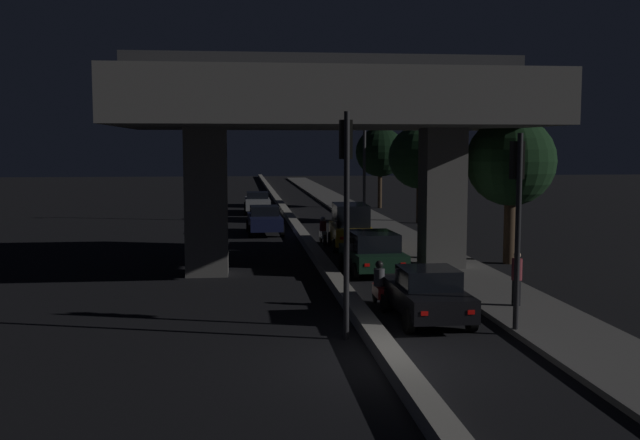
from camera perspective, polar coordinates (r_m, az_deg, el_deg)
ground_plane at (r=16.89m, az=5.30°, el=-10.82°), size 200.00×200.00×0.00m
median_divider at (r=51.17m, az=-2.55°, el=0.54°), size 0.52×126.00×0.35m
sidewalk_right at (r=44.87m, az=4.35°, el=-0.33°), size 2.72×126.00×0.15m
elevated_overpass at (r=28.01m, az=0.48°, el=8.36°), size 15.02×10.01×8.17m
traffic_light_left_of_median at (r=18.28m, az=2.00°, el=2.61°), size 0.30×0.49×5.61m
traffic_light_right_of_median at (r=19.41m, az=14.80°, el=1.62°), size 0.30×0.49×5.10m
street_lamp at (r=45.75m, az=3.09°, el=5.78°), size 1.98×0.32×8.27m
car_black_lead at (r=20.75m, az=8.17°, el=-5.60°), size 1.89×4.01×1.48m
car_dark_green_second at (r=28.22m, az=4.02°, el=-2.42°), size 2.17×4.03×1.55m
car_taxi_yellow_third at (r=34.77m, az=2.34°, el=-0.44°), size 2.00×4.02×2.07m
car_dark_blue_lead_oncoming at (r=40.52m, az=-4.25°, el=0.02°), size 1.95×4.40×1.52m
car_silver_second_oncoming at (r=52.93m, az=-4.79°, el=1.36°), size 1.85×4.63×1.50m
motorcycle_red_filtering_near at (r=22.30m, az=4.53°, el=-5.16°), size 0.32×1.90×1.41m
motorcycle_black_filtering_mid at (r=27.87m, az=2.42°, el=-2.94°), size 0.32×1.84×1.41m
motorcycle_white_filtering_far at (r=36.35m, az=0.23°, el=-0.93°), size 0.34×1.70×1.35m
pedestrian_on_sidewalk at (r=22.49m, az=14.75°, el=-4.32°), size 0.30×0.30×1.59m
roadside_tree_kerbside_near at (r=31.05m, az=14.34°, el=4.32°), size 3.60×3.60×5.97m
roadside_tree_kerbside_mid at (r=46.29m, az=7.63°, el=4.75°), size 3.88×3.88×6.01m
roadside_tree_kerbside_far at (r=57.25m, az=4.60°, el=5.17°), size 3.74×3.74×6.14m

